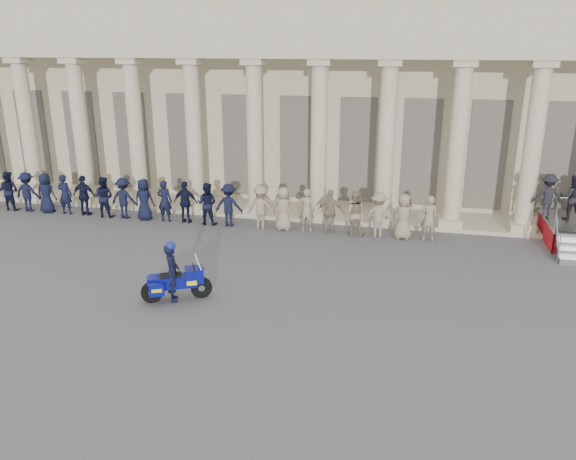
{
  "coord_description": "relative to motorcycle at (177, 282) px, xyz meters",
  "views": [
    {
      "loc": [
        5.1,
        -13.54,
        6.82
      ],
      "look_at": [
        1.53,
        1.74,
        1.6
      ],
      "focal_mm": 35.0,
      "sensor_mm": 36.0,
      "label": 1
    }
  ],
  "objects": [
    {
      "name": "building",
      "position": [
        1.16,
        15.05,
        3.98
      ],
      "size": [
        40.0,
        12.5,
        9.0
      ],
      "color": "tan",
      "rests_on": "ground"
    },
    {
      "name": "motorcycle",
      "position": [
        0.0,
        0.0,
        0.0
      ],
      "size": [
        1.8,
        1.23,
        1.26
      ],
      "rotation": [
        0.0,
        0.0,
        0.47
      ],
      "color": "black",
      "rests_on": "ground"
    },
    {
      "name": "ground",
      "position": [
        1.16,
        0.3,
        -0.54
      ],
      "size": [
        90.0,
        90.0,
        0.0
      ],
      "primitive_type": "plane",
      "color": "#48484B",
      "rests_on": "ground"
    },
    {
      "name": "officer_rank",
      "position": [
        -2.54,
        6.73,
        0.3
      ],
      "size": [
        19.2,
        0.64,
        1.69
      ],
      "color": "black",
      "rests_on": "ground"
    },
    {
      "name": "rider",
      "position": [
        -0.1,
        -0.05,
        0.33
      ],
      "size": [
        0.63,
        0.72,
        1.75
      ],
      "rotation": [
        0.0,
        0.0,
        2.04
      ],
      "color": "black",
      "rests_on": "ground"
    }
  ]
}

